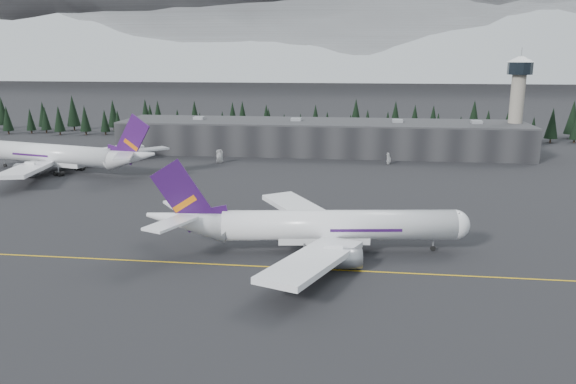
# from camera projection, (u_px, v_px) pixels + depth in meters

# --- Properties ---
(ground) EXTENTS (1400.00, 1400.00, 0.00)m
(ground) POSITION_uv_depth(u_px,v_px,m) (275.00, 263.00, 105.91)
(ground) COLOR black
(ground) RESTS_ON ground
(taxiline) EXTENTS (400.00, 0.40, 0.02)m
(taxiline) POSITION_uv_depth(u_px,v_px,m) (273.00, 267.00, 103.98)
(taxiline) COLOR gold
(taxiline) RESTS_ON ground
(terminal) EXTENTS (160.00, 30.00, 12.60)m
(terminal) POSITION_uv_depth(u_px,v_px,m) (321.00, 137.00, 224.87)
(terminal) COLOR black
(terminal) RESTS_ON ground
(control_tower) EXTENTS (10.00, 10.00, 37.70)m
(control_tower) POSITION_uv_depth(u_px,v_px,m) (518.00, 95.00, 214.55)
(control_tower) COLOR gray
(control_tower) RESTS_ON ground
(treeline) EXTENTS (360.00, 20.00, 15.00)m
(treeline) POSITION_uv_depth(u_px,v_px,m) (326.00, 123.00, 260.23)
(treeline) COLOR black
(treeline) RESTS_ON ground
(mountain_ridge) EXTENTS (4400.00, 900.00, 420.00)m
(mountain_ridge) POSITION_uv_depth(u_px,v_px,m) (352.00, 75.00, 1069.53)
(mountain_ridge) COLOR white
(mountain_ridge) RESTS_ON ground
(jet_main) EXTENTS (64.19, 58.90, 18.93)m
(jet_main) POSITION_uv_depth(u_px,v_px,m) (310.00, 226.00, 111.02)
(jet_main) COLOR white
(jet_main) RESTS_ON ground
(jet_parked) EXTENTS (69.20, 63.12, 20.70)m
(jet_parked) POSITION_uv_depth(u_px,v_px,m) (65.00, 155.00, 185.98)
(jet_parked) COLOR silver
(jet_parked) RESTS_ON ground
(gse_vehicle_a) EXTENTS (3.09, 5.27, 1.38)m
(gse_vehicle_a) POSITION_uv_depth(u_px,v_px,m) (220.00, 161.00, 204.08)
(gse_vehicle_a) COLOR silver
(gse_vehicle_a) RESTS_ON ground
(gse_vehicle_b) EXTENTS (4.40, 2.10, 1.45)m
(gse_vehicle_b) POSITION_uv_depth(u_px,v_px,m) (389.00, 162.00, 201.34)
(gse_vehicle_b) COLOR silver
(gse_vehicle_b) RESTS_ON ground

